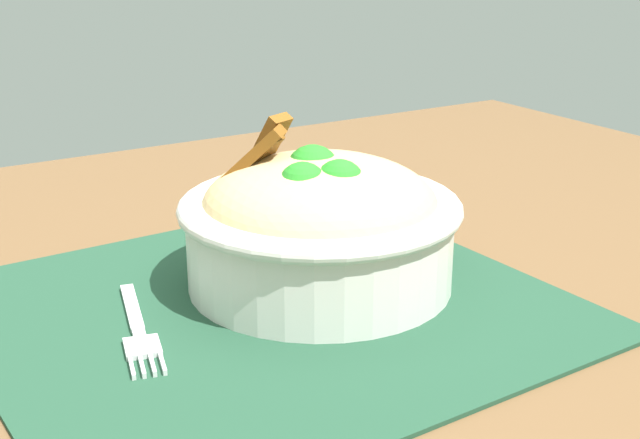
{
  "coord_description": "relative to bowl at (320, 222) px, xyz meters",
  "views": [
    {
      "loc": [
        0.25,
        0.51,
        0.98
      ],
      "look_at": [
        -0.06,
        0.01,
        0.77
      ],
      "focal_mm": 48.59,
      "sensor_mm": 36.0,
      "label": 1
    }
  ],
  "objects": [
    {
      "name": "placemat",
      "position": [
        0.05,
        0.01,
        -0.05
      ],
      "size": [
        0.4,
        0.37,
        0.0
      ],
      "primitive_type": "cube",
      "rotation": [
        0.0,
        0.0,
        0.04
      ],
      "color": "#1E422D",
      "rests_on": "table"
    },
    {
      "name": "bowl",
      "position": [
        0.0,
        0.0,
        0.0
      ],
      "size": [
        0.23,
        0.23,
        0.12
      ],
      "color": "silver",
      "rests_on": "placemat"
    },
    {
      "name": "fork",
      "position": [
        0.14,
        0.01,
        -0.05
      ],
      "size": [
        0.05,
        0.13,
        0.0
      ],
      "color": "silver",
      "rests_on": "placemat"
    },
    {
      "name": "table",
      "position": [
        0.06,
        -0.01,
        -0.12
      ],
      "size": [
        1.29,
        0.9,
        0.72
      ],
      "color": "brown",
      "rests_on": "ground_plane"
    }
  ]
}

